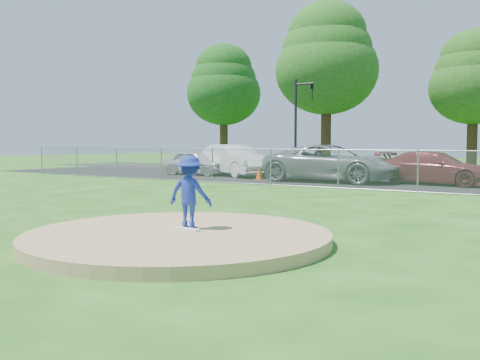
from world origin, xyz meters
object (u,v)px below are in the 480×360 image
(parked_car_silver, at_px, (196,163))
(parked_car_darkred, at_px, (435,168))
(tree_far_left, at_px, (224,84))
(parked_car_white, at_px, (234,160))
(parked_car_gray, at_px, (331,163))
(pitcher, at_px, (190,192))
(traffic_signal_left, at_px, (299,116))
(traffic_cone, at_px, (259,173))
(tree_left, at_px, (327,58))
(tree_center, at_px, (474,77))

(parked_car_silver, xyz_separation_m, parked_car_darkred, (12.55, 0.18, 0.02))
(tree_far_left, distance_m, parked_car_white, 21.74)
(parked_car_white, relative_size, parked_car_gray, 0.84)
(pitcher, xyz_separation_m, parked_car_silver, (-11.87, 15.50, -0.18))
(tree_far_left, relative_size, traffic_signal_left, 1.92)
(parked_car_silver, distance_m, parked_car_darkred, 12.55)
(traffic_signal_left, relative_size, traffic_cone, 8.46)
(tree_left, height_order, traffic_cone, tree_left)
(parked_car_darkred, bearing_deg, tree_far_left, 60.71)
(traffic_signal_left, height_order, pitcher, traffic_signal_left)
(parked_car_silver, bearing_deg, tree_far_left, 31.11)
(parked_car_white, distance_m, parked_car_darkred, 10.31)
(traffic_signal_left, height_order, traffic_cone, traffic_signal_left)
(tree_center, bearing_deg, parked_car_silver, -121.04)
(parked_car_silver, bearing_deg, parked_car_white, -81.06)
(tree_left, distance_m, parked_car_silver, 16.92)
(tree_far_left, distance_m, traffic_signal_left, 17.60)
(tree_far_left, bearing_deg, parked_car_silver, -59.46)
(tree_left, bearing_deg, tree_center, 16.70)
(tree_far_left, xyz_separation_m, tree_left, (11.00, -2.00, 1.18))
(tree_far_left, relative_size, parked_car_darkred, 2.23)
(parked_car_silver, xyz_separation_m, parked_car_white, (2.24, 0.33, 0.15))
(tree_far_left, distance_m, tree_left, 11.24)
(traffic_signal_left, relative_size, parked_car_gray, 0.93)
(parked_car_silver, bearing_deg, traffic_cone, -104.23)
(tree_far_left, bearing_deg, parked_car_darkred, -36.78)
(tree_center, relative_size, pitcher, 7.37)
(tree_far_left, xyz_separation_m, parked_car_silver, (10.10, -17.12, -6.37))
(tree_left, height_order, tree_center, tree_left)
(parked_car_silver, xyz_separation_m, parked_car_gray, (8.23, -0.74, 0.16))
(parked_car_silver, bearing_deg, tree_left, -2.85)
(tree_left, xyz_separation_m, parked_car_gray, (7.33, -15.86, -7.39))
(tree_center, xyz_separation_m, traffic_signal_left, (-7.76, -12.00, -3.11))
(tree_center, bearing_deg, pitcher, -88.35)
(pitcher, relative_size, parked_car_silver, 0.34)
(pitcher, xyz_separation_m, traffic_cone, (-7.10, 14.24, -0.53))
(parked_car_white, bearing_deg, tree_center, -1.61)
(tree_left, height_order, traffic_signal_left, tree_left)
(parked_car_white, bearing_deg, parked_car_darkred, -66.47)
(tree_center, height_order, traffic_signal_left, tree_center)
(tree_center, xyz_separation_m, parked_car_white, (-8.66, -17.79, -5.63))
(tree_far_left, height_order, traffic_cone, tree_far_left)
(tree_far_left, distance_m, parked_car_silver, 20.87)
(tree_center, height_order, parked_car_darkred, tree_center)
(traffic_signal_left, bearing_deg, parked_car_silver, -117.16)
(parked_car_gray, bearing_deg, traffic_cone, 97.23)
(tree_left, distance_m, parked_car_gray, 18.97)
(tree_center, xyz_separation_m, parked_car_darkred, (1.65, -17.93, -5.76))
(tree_far_left, relative_size, parked_car_gray, 1.78)
(tree_far_left, bearing_deg, pitcher, -56.04)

